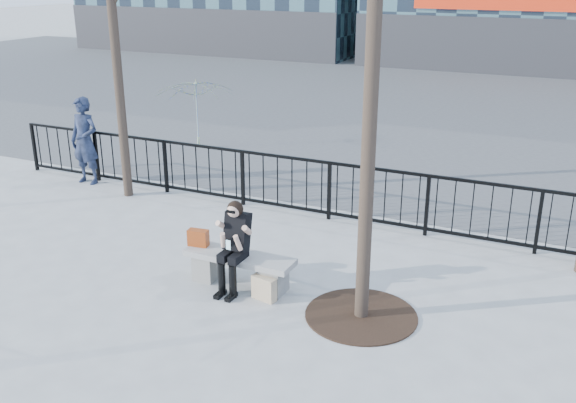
% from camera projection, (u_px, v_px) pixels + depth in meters
% --- Properties ---
extents(ground, '(120.00, 120.00, 0.00)m').
position_uv_depth(ground, '(240.00, 285.00, 9.39)').
color(ground, gray).
rests_on(ground, ground).
extents(street_surface, '(60.00, 23.00, 0.01)m').
position_uv_depth(street_surface, '(452.00, 102.00, 22.15)').
color(street_surface, '#474747').
rests_on(street_surface, ground).
extents(railing, '(14.00, 0.06, 1.10)m').
position_uv_depth(railing, '(319.00, 189.00, 11.76)').
color(railing, black).
rests_on(railing, ground).
extents(tree_grate, '(1.50, 1.50, 0.02)m').
position_uv_depth(tree_grate, '(361.00, 315.00, 8.55)').
color(tree_grate, black).
rests_on(tree_grate, ground).
extents(bench_main, '(1.65, 0.46, 0.49)m').
position_uv_depth(bench_main, '(240.00, 266.00, 9.29)').
color(bench_main, slate).
rests_on(bench_main, ground).
extents(seated_woman, '(0.50, 0.64, 1.34)m').
position_uv_depth(seated_woman, '(233.00, 247.00, 9.03)').
color(seated_woman, black).
rests_on(seated_woman, ground).
extents(handbag, '(0.32, 0.18, 0.25)m').
position_uv_depth(handbag, '(198.00, 238.00, 9.48)').
color(handbag, '#953912').
rests_on(handbag, bench_main).
extents(shopping_bag, '(0.38, 0.21, 0.34)m').
position_uv_depth(shopping_bag, '(264.00, 288.00, 8.93)').
color(shopping_bag, beige).
rests_on(shopping_bag, ground).
extents(standing_man, '(0.68, 0.45, 1.86)m').
position_uv_depth(standing_man, '(85.00, 141.00, 13.57)').
color(standing_man, black).
rests_on(standing_man, ground).
extents(vendor_umbrella, '(1.94, 1.98, 1.77)m').
position_uv_depth(vendor_umbrella, '(196.00, 114.00, 16.23)').
color(vendor_umbrella, yellow).
rests_on(vendor_umbrella, ground).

